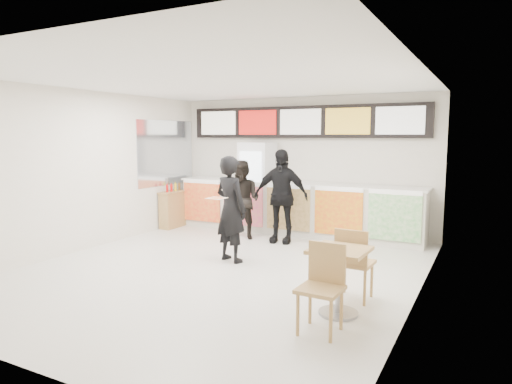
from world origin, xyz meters
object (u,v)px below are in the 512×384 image
Objects in this scene: cafe_table at (339,269)px; customer_left at (243,200)px; service_counter at (295,208)px; drinks_fridge at (257,186)px; customer_main at (231,209)px; condiment_ledge at (173,209)px; customer_mid at (281,196)px.

customer_left is at bearing 137.31° from cafe_table.
service_counter is 1.03m from drinks_fridge.
service_counter is at bearing 53.51° from customer_left.
customer_main reaches higher than condiment_ledge.
drinks_fridge is 1.10× the size of customer_main.
cafe_table is (2.19, -3.11, -0.38)m from customer_mid.
customer_mid is (0.84, 0.07, 0.12)m from customer_left.
condiment_ledge is (-1.89, -0.67, -0.57)m from drinks_fridge.
customer_mid is at bearing -4.14° from condiment_ledge.
customer_mid reaches higher than customer_left.
condiment_ledge is (-2.03, 0.28, -0.39)m from customer_left.
condiment_ledge reaches higher than cafe_table.
customer_left is 4.30m from cafe_table.
customer_left is 1.61× the size of condiment_ledge.
service_counter is 5.46× the size of condiment_ledge.
cafe_table is at bearing 165.71° from customer_main.
drinks_fridge is at bearing -55.27° from customer_main.
customer_mid is at bearing -78.95° from customer_main.
customer_main is 3.32m from condiment_ledge.
service_counter is 4.57m from cafe_table.
customer_main is 2.79m from cafe_table.
customer_mid reaches higher than service_counter.
service_counter is 3.32× the size of cafe_table.
customer_left is at bearing -50.40° from customer_main.
customer_main is 1.08× the size of cafe_table.
customer_mid is at bearing 127.54° from cafe_table.
customer_mid is (0.99, -0.88, -0.06)m from drinks_fridge.
customer_main is at bearing -72.37° from drinks_fridge.
customer_left is at bearing -130.02° from service_counter.
cafe_table is at bearing -33.29° from condiment_ledge.
service_counter is 2.56m from customer_main.
customer_mid is (0.05, -0.87, 0.37)m from service_counter.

